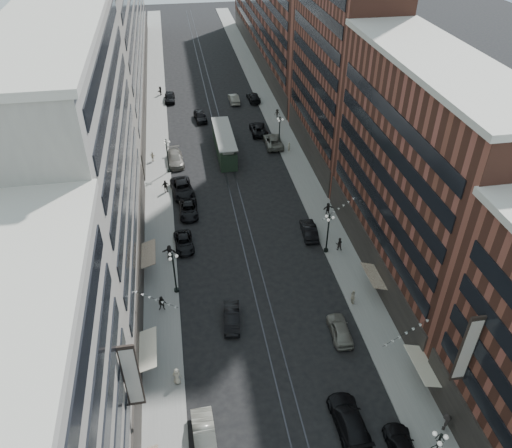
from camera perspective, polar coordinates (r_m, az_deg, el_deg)
ground at (r=83.50m, az=-3.61°, el=8.15°), size 220.00×220.00×0.00m
sidewalk_west at (r=92.17m, az=-11.28°, el=10.37°), size 4.00×180.00×0.15m
sidewalk_east at (r=93.91m, az=2.46°, el=11.54°), size 4.00×180.00×0.15m
rail_west at (r=92.37m, az=-4.80°, el=10.96°), size 0.12×180.00×0.02m
rail_east at (r=92.48m, az=-3.92°, el=11.04°), size 0.12×180.00×0.02m
building_west_mid at (r=53.64m, az=-19.03°, el=6.26°), size 8.00×36.00×28.00m
building_west_far at (r=112.95m, az=-15.49°, el=21.56°), size 8.00×90.00×26.00m
building_east_mid at (r=55.13m, az=17.99°, el=4.90°), size 8.00×30.00×24.00m
building_east_tower at (r=75.80m, az=10.01°, el=21.85°), size 8.00×26.00×42.00m
building_east_far at (r=123.95m, az=1.98°, el=23.44°), size 8.00×72.00×24.00m
lamppost_sw_far at (r=54.85m, az=-9.33°, el=-5.33°), size 1.03×1.14×5.52m
lamppost_sw_mid at (r=77.33m, az=-10.09°, el=7.83°), size 1.03×1.14×5.52m
lamppost_se_far at (r=60.22m, az=8.21°, el=-0.91°), size 1.03×1.14×5.52m
lamppost_se_mid at (r=83.43m, az=2.70°, el=10.54°), size 1.03×1.14×5.52m
streetcar at (r=82.60m, az=-3.64°, el=9.12°), size 2.87×12.95×3.58m
car_1 at (r=44.51m, az=-5.91°, el=-23.04°), size 1.98×5.20×1.69m
car_2 at (r=62.54m, az=-8.24°, el=-2.11°), size 2.53×5.00×1.35m
car_4 at (r=51.97m, az=9.57°, el=-11.81°), size 2.09×4.77×1.60m
car_5 at (r=52.46m, az=-2.80°, el=-10.69°), size 2.10×4.75×1.52m
car_6 at (r=45.75m, az=10.60°, el=-21.17°), size 2.63×6.08×1.74m
pedestrian_1 at (r=47.90m, az=-9.03°, el=-16.79°), size 1.02×0.77×1.85m
pedestrian_2 at (r=54.35m, az=-10.68°, el=-8.91°), size 0.93×0.56×1.84m
pedestrian_3 at (r=47.44m, az=20.84°, el=-20.39°), size 1.17×1.25×1.88m
pedestrian_4 at (r=55.15m, az=11.03°, el=-8.20°), size 0.53×1.06×1.78m
car_7 at (r=68.31m, az=-7.72°, el=1.67°), size 2.47×5.29×1.47m
car_8 at (r=80.77m, az=-9.20°, el=7.41°), size 2.78×6.05×1.71m
car_9 at (r=104.34m, az=-9.85°, el=14.09°), size 2.14×5.05×1.70m
car_10 at (r=64.13m, az=6.08°, el=-0.68°), size 2.04×4.97×1.60m
car_11 at (r=85.22m, az=1.97°, el=9.46°), size 2.99×6.23×1.71m
car_12 at (r=103.15m, az=-0.30°, el=14.31°), size 2.40×5.50×1.57m
car_13 at (r=95.02m, az=-6.39°, el=12.16°), size 2.50×5.17×1.70m
car_14 at (r=102.35m, az=-2.54°, el=14.11°), size 1.88×5.02×1.64m
pedestrian_5 at (r=60.79m, az=-9.87°, el=-3.13°), size 1.75×0.84×1.82m
pedestrian_6 at (r=81.76m, az=-11.73°, el=7.54°), size 1.02×0.76×1.58m
pedestrian_7 at (r=61.97m, az=9.47°, el=-2.25°), size 0.94×0.67×1.75m
pedestrian_8 at (r=83.06m, az=3.78°, el=8.78°), size 0.74×0.73×1.72m
pedestrian_9 at (r=95.40m, az=2.43°, el=12.52°), size 1.11×0.63×1.61m
car_extra_0 at (r=72.68m, az=-8.40°, el=4.02°), size 3.66×6.60×1.75m
car_extra_1 at (r=89.58m, az=0.28°, el=10.83°), size 2.73×5.85×1.62m
pedestrian_extra_0 at (r=68.22m, az=8.24°, el=1.80°), size 1.57×0.65×1.64m
pedestrian_extra_1 at (r=107.37m, az=-10.89°, el=14.73°), size 1.06×1.76×1.83m
pedestrian_extra_2 at (r=73.17m, az=-10.32°, el=4.27°), size 1.24×0.90×1.93m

